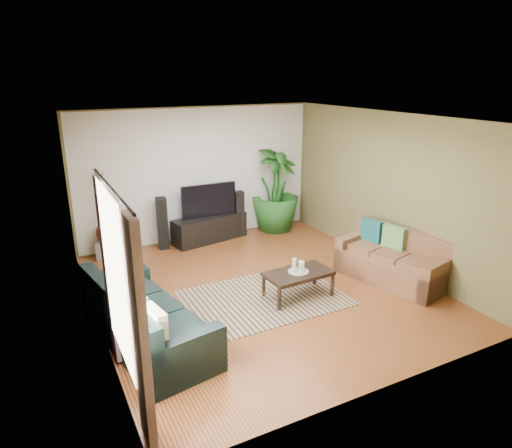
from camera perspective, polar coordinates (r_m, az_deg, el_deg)
floor at (r=7.41m, az=0.71°, el=-8.16°), size 5.50×5.50×0.00m
ceiling at (r=6.66m, az=0.80°, el=13.10°), size 5.50×5.50×0.00m
wall_back at (r=9.36m, az=-7.17°, el=6.13°), size 5.00×0.00×5.00m
wall_front at (r=4.81m, az=16.32°, el=-6.47°), size 5.00×0.00×5.00m
wall_left at (r=6.21m, az=-20.10°, el=-1.20°), size 0.00×5.50×5.50m
wall_right at (r=8.34m, az=16.16°, el=4.04°), size 0.00×5.50×5.50m
backwall_panel at (r=9.35m, az=-7.15°, el=6.12°), size 4.90×0.00×4.90m
window_pane at (r=4.71m, az=-17.23°, el=-6.44°), size 0.00×1.80×1.80m
curtain_near at (r=4.18m, az=-14.26°, el=-13.40°), size 0.08×0.35×2.20m
curtain_far at (r=5.50m, az=-17.93°, el=-5.72°), size 0.08×0.35×2.20m
curtain_rod at (r=4.43m, az=-17.68°, el=4.31°), size 0.03×1.90×0.03m
sofa_left at (r=6.02m, az=-13.40°, el=-10.84°), size 1.32×2.33×0.85m
sofa_right at (r=7.87m, az=16.62°, el=-3.97°), size 1.21×1.92×0.85m
area_rug at (r=7.14m, az=1.03°, el=-9.21°), size 2.39×1.70×0.01m
coffee_table at (r=7.13m, az=5.28°, el=-7.52°), size 1.06×0.62×0.42m
candle_tray at (r=7.04m, az=5.33°, el=-5.93°), size 0.32×0.32×0.01m
candle_tall at (r=6.98m, az=4.81°, el=-5.12°), size 0.07×0.07×0.21m
candle_mid at (r=6.99m, az=5.80°, el=-5.34°), size 0.07×0.07×0.16m
candle_short at (r=7.09m, az=5.57°, el=-5.11°), size 0.07×0.07×0.13m
tv_stand at (r=9.46m, az=-5.81°, el=-0.54°), size 1.63×0.76×0.52m
television at (r=9.29m, az=-5.93°, el=2.96°), size 1.15×0.06×0.68m
speaker_left at (r=9.09m, az=-11.62°, el=0.09°), size 0.21×0.23×1.04m
speaker_right at (r=9.65m, az=-2.09°, el=1.31°), size 0.20×0.22×0.97m
potted_plant at (r=9.92m, az=2.48°, el=4.39°), size 1.42×1.42×1.84m
plant_pot at (r=10.14m, az=2.42°, el=0.07°), size 0.34×0.34×0.26m
pedestal at (r=9.01m, az=-18.19°, el=-3.03°), size 0.42×0.42×0.34m
vase at (r=8.90m, az=-18.39°, el=-1.09°), size 0.31×0.31×0.43m
side_table at (r=7.08m, az=-17.09°, el=-8.16°), size 0.58×0.58×0.50m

